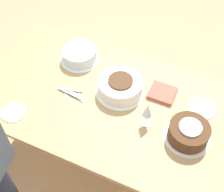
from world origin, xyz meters
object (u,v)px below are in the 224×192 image
at_px(cake_center_white, 120,86).
at_px(wine_glass_far, 147,111).
at_px(cake_back_decorated, 79,55).
at_px(cake_front_chocolate, 189,133).

distance_m(cake_center_white, wine_glass_far, 0.30).
xyz_separation_m(cake_center_white, cake_back_decorated, (-0.39, 0.16, -0.01)).
bearing_deg(cake_front_chocolate, wine_glass_far, -178.52).
relative_size(cake_back_decorated, wine_glass_far, 1.58).
relative_size(cake_front_chocolate, cake_back_decorated, 0.98).
bearing_deg(wine_glass_far, cake_back_decorated, 152.42).
height_order(cake_center_white, cake_front_chocolate, cake_front_chocolate).
xyz_separation_m(cake_center_white, wine_glass_far, (0.24, -0.17, 0.07)).
distance_m(cake_center_white, cake_back_decorated, 0.42).
bearing_deg(cake_center_white, cake_front_chocolate, -18.10).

